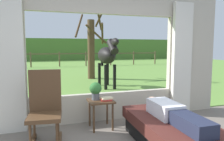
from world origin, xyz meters
TOP-DOWN VIEW (x-y plane):
  - back_wall_with_window at (0.00, 2.26)m, footprint 5.20×0.12m
  - curtain_panel_left at (-1.69, 2.12)m, footprint 0.44×0.10m
  - curtain_panel_right at (1.69, 2.12)m, footprint 0.44×0.10m
  - outdoor_pasture_lawn at (0.00, 13.16)m, footprint 36.00×21.68m
  - distant_hill_ridge at (0.00, 23.00)m, footprint 36.00×2.00m
  - recliner_sofa at (0.58, 0.81)m, footprint 0.96×1.73m
  - reclining_person at (0.58, 0.76)m, footprint 0.36×1.43m
  - rocking_chair at (-1.16, 1.52)m, footprint 0.53×0.73m
  - side_table at (-0.21, 1.82)m, footprint 0.44×0.44m
  - potted_plant at (-0.29, 1.88)m, footprint 0.22×0.22m
  - book_stack at (-0.11, 1.76)m, footprint 0.22×0.15m
  - horse at (1.01, 5.44)m, footprint 0.57×1.81m
  - pasture_tree at (0.97, 7.77)m, footprint 1.50×1.56m
  - pasture_fence_line at (0.00, 14.48)m, footprint 16.10×0.10m

SIDE VIEW (x-z plane):
  - outdoor_pasture_lawn at x=0.00m, z-range 0.00..0.02m
  - recliner_sofa at x=0.58m, z-range 0.01..0.43m
  - side_table at x=-0.21m, z-range 0.17..0.69m
  - reclining_person at x=0.58m, z-range 0.41..0.63m
  - rocking_chair at x=-1.16m, z-range -0.01..1.11m
  - book_stack at x=-0.11m, z-range 0.52..0.58m
  - potted_plant at x=-0.29m, z-range 0.54..0.86m
  - pasture_fence_line at x=0.00m, z-range 0.19..1.29m
  - horse at x=1.01m, z-range 0.29..2.02m
  - curtain_panel_left at x=-1.69m, z-range 0.00..2.40m
  - curtain_panel_right at x=1.69m, z-range 0.00..2.40m
  - distant_hill_ridge at x=0.00m, z-range 0.00..2.40m
  - back_wall_with_window at x=0.00m, z-range -0.03..2.52m
  - pasture_tree at x=0.97m, z-range -0.04..3.08m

